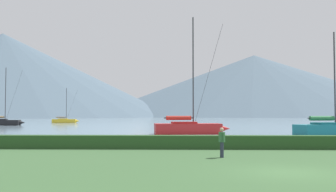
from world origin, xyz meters
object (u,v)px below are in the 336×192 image
Objects in this scene: sailboat_slip_3 at (189,127)px; sailboat_slip_5 at (331,129)px; sailboat_slip_0 at (65,121)px; sailboat_slip_1 at (3,122)px; person_seated_viewer at (222,140)px.

sailboat_slip_5 is (15.52, -3.31, -0.02)m from sailboat_slip_3.
sailboat_slip_5 is (46.84, -59.82, 0.17)m from sailboat_slip_0.
sailboat_slip_1 is 1.04× the size of sailboat_slip_5.
person_seated_viewer is (32.56, -81.81, 0.39)m from sailboat_slip_0.
sailboat_slip_1 is at bearing 108.14° from person_seated_viewer.
sailboat_slip_5 is at bearing -41.80° from sailboat_slip_1.
sailboat_slip_1 is at bearing 127.17° from sailboat_slip_5.
sailboat_slip_1 is 0.85× the size of sailboat_slip_3.
sailboat_slip_3 is (37.41, -33.32, 0.09)m from sailboat_slip_1.
sailboat_slip_5 is at bearing -20.21° from sailboat_slip_3.
sailboat_slip_3 reaches higher than person_seated_viewer.
sailboat_slip_1 is (-6.09, -23.19, 0.11)m from sailboat_slip_0.
person_seated_viewer is (38.65, -58.62, 0.28)m from sailboat_slip_1.
sailboat_slip_0 is 75.98m from sailboat_slip_5.
person_seated_viewer is (1.24, -25.30, 0.20)m from sailboat_slip_3.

